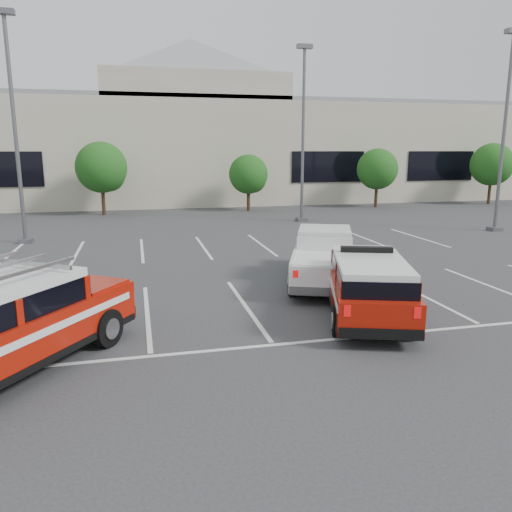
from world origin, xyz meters
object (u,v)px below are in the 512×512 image
Objects in this scene: light_pole_left at (15,130)px; light_pole_mid at (303,135)px; convention_building at (169,145)px; white_pickup at (324,261)px; tree_mid_right at (249,176)px; fire_chief_suv at (367,289)px; tree_far_right at (492,166)px; light_pole_right at (504,133)px; tree_right at (378,171)px; ladder_suv at (1,331)px; tree_mid_left at (103,169)px.

light_pole_left is 15.52m from light_pole_mid.
convention_building reaches higher than white_pickup.
tree_mid_right is 0.39× the size of light_pole_mid.
light_pole_mid is (1.91, -6.05, 2.68)m from tree_mid_right.
convention_building is 33.68m from fire_chief_suv.
light_pole_left is (-13.09, -10.05, 2.68)m from tree_mid_right.
tree_far_right is 0.90× the size of fire_chief_suv.
tree_far_right is at bearing 16.89° from light_pole_left.
light_pole_right reaches higher than tree_far_right.
tree_right is 12.32m from light_pole_right.
tree_mid_right is 0.39× the size of light_pole_left.
convention_building is 10.13× the size of white_pickup.
ladder_suv is (-5.68, -34.86, -3.86)m from convention_building.
ladder_suv reaches higher than fire_chief_suv.
tree_mid_left is 0.90× the size of fire_chief_suv.
ladder_suv is (-20.59, -25.04, -1.91)m from tree_right.
light_pole_right is (0.91, -12.05, 2.41)m from tree_right.
fire_chief_suv is (-4.08, -17.47, -4.46)m from light_pole_mid.
light_pole_right is 15.73m from white_pickup.
convention_building reaches higher than tree_mid_right.
light_pole_left is at bearing -156.49° from tree_right.
tree_mid_left is (-5.09, -9.82, -1.68)m from convention_building.
tree_far_right is at bearing 0.00° from tree_mid_left.
convention_building is 10.51× the size of ladder_suv.
convention_building reaches higher than light_pole_right.
light_pole_mid is (6.82, -15.86, 0.47)m from convention_building.
light_pole_right is (24.00, -2.00, 0.00)m from light_pole_left.
tree_far_right is at bearing 74.17° from ladder_suv.
tree_right is (20.00, -0.00, -0.27)m from tree_mid_left.
ladder_suv is at bearing -112.92° from tree_mid_right.
convention_building is 11.20m from tree_mid_right.
ladder_suv is at bearing -129.43° from tree_right.
light_pole_left is at bearing -107.10° from tree_mid_left.
ladder_suv is (-12.50, -18.99, -4.32)m from light_pole_mid.
tree_mid_right is 27.24m from ladder_suv.
white_pickup is at bearing 105.24° from fire_chief_suv.
light_pole_mid is 18.49m from fire_chief_suv.
light_pole_mid is 10.82m from light_pole_right.
light_pole_mid reaches higher than tree_mid_right.
convention_building is at bearing 146.63° from tree_right.
ladder_suv is at bearing -151.25° from fire_chief_suv.
tree_far_right is at bearing 0.00° from tree_mid_right.
light_pole_right is (20.91, -12.05, 2.14)m from tree_mid_left.
light_pole_left is (-33.09, -10.05, 2.14)m from tree_far_right.
tree_mid_right is at bearing 105.69° from white_pickup.
tree_right is 0.43× the size of light_pole_right.
fire_chief_suv is (10.92, -13.47, -4.46)m from light_pole_left.
convention_building is 30.12m from white_pickup.
tree_far_right is 15.24m from light_pole_right.
tree_mid_right is 0.67× the size of white_pickup.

